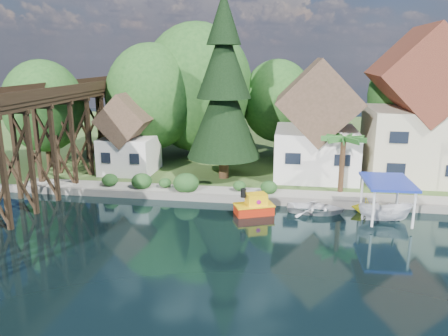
{
  "coord_description": "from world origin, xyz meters",
  "views": [
    {
      "loc": [
        4.65,
        -25.63,
        11.63
      ],
      "look_at": [
        -0.27,
        6.0,
        3.43
      ],
      "focal_mm": 35.0,
      "sensor_mm": 36.0,
      "label": 1
    }
  ],
  "objects": [
    {
      "name": "bg_trees",
      "position": [
        1.0,
        21.25,
        7.29
      ],
      "size": [
        49.9,
        13.3,
        10.57
      ],
      "color": "#382314",
      "rests_on": "bank"
    },
    {
      "name": "boat_yellow",
      "position": [
        10.65,
        7.28,
        0.65
      ],
      "size": [
        2.87,
        2.6,
        1.31
      ],
      "primitive_type": "imported",
      "rotation": [
        0.0,
        0.0,
        1.78
      ],
      "color": "yellow",
      "rests_on": "ground"
    },
    {
      "name": "shed",
      "position": [
        -11.0,
        14.5,
        3.83
      ],
      "size": [
        5.09,
        5.4,
        7.85
      ],
      "color": "white",
      "rests_on": "bank"
    },
    {
      "name": "boat_white_a",
      "position": [
        6.77,
        6.65,
        0.45
      ],
      "size": [
        4.53,
        3.35,
        0.9
      ],
      "primitive_type": "imported",
      "rotation": [
        0.0,
        0.0,
        1.52
      ],
      "color": "silver",
      "rests_on": "ground"
    },
    {
      "name": "ground",
      "position": [
        0.0,
        0.0,
        0.0
      ],
      "size": [
        140.0,
        140.0,
        0.0
      ],
      "primitive_type": "plane",
      "color": "black",
      "rests_on": "ground"
    },
    {
      "name": "seawall",
      "position": [
        4.0,
        8.0,
        0.31
      ],
      "size": [
        60.0,
        0.4,
        0.62
      ],
      "primitive_type": "cube",
      "color": "slate",
      "rests_on": "ground"
    },
    {
      "name": "house_left",
      "position": [
        7.0,
        16.0,
        5.14
      ],
      "size": [
        7.64,
        8.64,
        11.02
      ],
      "color": "white",
      "rests_on": "bank"
    },
    {
      "name": "promenade",
      "position": [
        6.0,
        9.3,
        0.53
      ],
      "size": [
        50.0,
        2.6,
        0.06
      ],
      "primitive_type": "cube",
      "color": "gray",
      "rests_on": "bank"
    },
    {
      "name": "shrubs",
      "position": [
        -4.6,
        9.26,
        1.23
      ],
      "size": [
        15.76,
        2.47,
        1.7
      ],
      "color": "#163F18",
      "rests_on": "bank"
    },
    {
      "name": "bank",
      "position": [
        0.0,
        34.0,
        0.25
      ],
      "size": [
        140.0,
        52.0,
        0.5
      ],
      "primitive_type": "cube",
      "color": "#345321",
      "rests_on": "ground"
    },
    {
      "name": "trestle_bridge",
      "position": [
        -16.0,
        5.17,
        5.35
      ],
      "size": [
        4.12,
        44.18,
        9.3
      ],
      "color": "black",
      "rests_on": "ground"
    },
    {
      "name": "house_center",
      "position": [
        16.0,
        16.5,
        6.42
      ],
      "size": [
        8.65,
        9.18,
        13.89
      ],
      "color": "beige",
      "rests_on": "bank"
    },
    {
      "name": "palm_tree",
      "position": [
        8.95,
        10.68,
        4.94
      ],
      "size": [
        4.47,
        4.47,
        5.08
      ],
      "color": "#382314",
      "rests_on": "bank"
    },
    {
      "name": "tugboat",
      "position": [
        2.12,
        5.66,
        0.63
      ],
      "size": [
        3.3,
        2.59,
        2.11
      ],
      "color": "#AD200B",
      "rests_on": "ground"
    },
    {
      "name": "conifer",
      "position": [
        -1.48,
        13.7,
        8.57
      ],
      "size": [
        6.81,
        6.81,
        16.77
      ],
      "color": "#382314",
      "rests_on": "bank"
    },
    {
      "name": "boat_canopy",
      "position": [
        11.63,
        5.72,
        1.31
      ],
      "size": [
        3.86,
        4.84,
        3.04
      ],
      "color": "white",
      "rests_on": "ground"
    }
  ]
}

